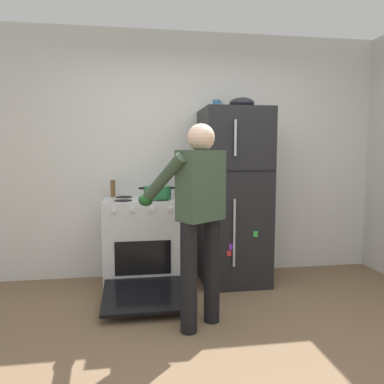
# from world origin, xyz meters

# --- Properties ---
(ground) EXTENTS (8.00, 8.00, 0.00)m
(ground) POSITION_xyz_m (0.00, 0.00, 0.00)
(ground) COLOR brown
(kitchen_wall_back) EXTENTS (6.00, 0.10, 2.70)m
(kitchen_wall_back) POSITION_xyz_m (0.00, 1.95, 1.35)
(kitchen_wall_back) COLOR silver
(kitchen_wall_back) RESTS_ON ground
(refrigerator) EXTENTS (0.68, 0.72, 1.83)m
(refrigerator) POSITION_xyz_m (0.39, 1.57, 0.92)
(refrigerator) COLOR black
(refrigerator) RESTS_ON ground
(stove_range) EXTENTS (0.76, 1.22, 0.92)m
(stove_range) POSITION_xyz_m (-0.57, 1.55, 0.45)
(stove_range) COLOR silver
(stove_range) RESTS_ON ground
(person_cook) EXTENTS (0.69, 0.75, 1.60)m
(person_cook) POSITION_xyz_m (-0.16, 0.60, 0.96)
(person_cook) COLOR black
(person_cook) RESTS_ON ground
(red_pot) EXTENTS (0.38, 0.28, 0.12)m
(red_pot) POSITION_xyz_m (-0.41, 1.52, 0.98)
(red_pot) COLOR #236638
(red_pot) RESTS_ON stove_range
(coffee_mug) EXTENTS (0.11, 0.08, 0.10)m
(coffee_mug) POSITION_xyz_m (0.22, 1.62, 1.88)
(coffee_mug) COLOR #2D6093
(coffee_mug) RESTS_ON refrigerator
(pepper_mill) EXTENTS (0.05, 0.05, 0.17)m
(pepper_mill) POSITION_xyz_m (-0.87, 1.77, 1.00)
(pepper_mill) COLOR brown
(pepper_mill) RESTS_ON stove_range
(mixing_bowl) EXTENTS (0.26, 0.26, 0.12)m
(mixing_bowl) POSITION_xyz_m (0.47, 1.57, 1.89)
(mixing_bowl) COLOR black
(mixing_bowl) RESTS_ON refrigerator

